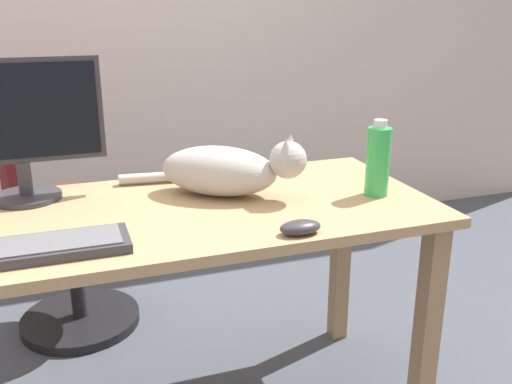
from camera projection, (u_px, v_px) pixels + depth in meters
The scene contains 7 objects.
desk at pixel (150, 244), 1.63m from camera, with size 1.66×0.68×0.73m.
office_chair at pixel (58, 234), 2.25m from camera, with size 0.49×0.48×0.95m.
monitor at pixel (18, 125), 1.63m from camera, with size 0.48×0.20×0.41m.
keyboard at pixel (33, 249), 1.33m from camera, with size 0.44×0.15×0.03m.
cat at pixel (226, 170), 1.72m from camera, with size 0.51×0.38×0.20m.
computer_mouse at pixel (300, 227), 1.44m from camera, with size 0.11×0.06×0.04m, color #333338.
water_bottle at pixel (378, 161), 1.71m from camera, with size 0.07×0.07×0.23m.
Camera 1 is at (-0.21, -1.52, 1.29)m, focal length 40.06 mm.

